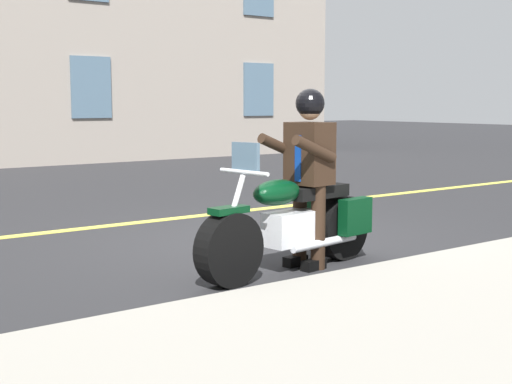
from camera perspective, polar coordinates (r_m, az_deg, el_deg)
ground_plane at (r=8.08m, az=0.13°, el=-4.13°), size 80.00×80.00×0.00m
lane_center_stripe at (r=9.74m, az=-6.81°, el=-2.18°), size 60.00×0.16×0.01m
motorcycle_main at (r=6.67m, az=3.21°, el=-2.64°), size 2.22×0.80×1.26m
rider_main at (r=6.74m, az=4.31°, el=2.45°), size 0.68×0.61×1.74m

